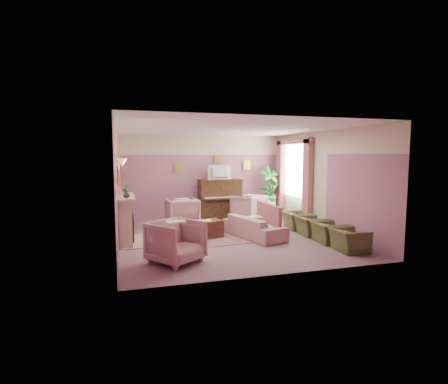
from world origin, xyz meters
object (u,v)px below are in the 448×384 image
object	(u,v)px
sofa	(254,223)
floral_armchair_left	(182,211)
olive_chair_d	(296,218)
olive_chair_b	(328,229)
television	(220,171)
olive_chair_c	(311,223)
olive_chair_a	(349,236)
side_table	(268,207)
floral_armchair_front	(176,240)
piano	(220,199)
coffee_table	(203,230)
floral_armchair_right	(249,206)

from	to	relation	value
sofa	floral_armchair_left	distance (m)	2.52
olive_chair_d	olive_chair_b	bearing A→B (deg)	-90.00
sofa	olive_chair_b	distance (m)	1.84
television	olive_chair_c	xyz separation A→B (m)	(1.66, -3.03, -1.27)
olive_chair_a	side_table	distance (m)	4.61
television	olive_chair_b	xyz separation A→B (m)	(1.66, -3.85, -1.27)
olive_chair_a	olive_chair_b	distance (m)	0.82
television	olive_chair_b	size ratio (longest dim) A/B	1.03
floral_armchair_front	olive_chair_a	size ratio (longest dim) A/B	1.21
piano	olive_chair_b	bearing A→B (deg)	-66.87
coffee_table	sofa	size ratio (longest dim) A/B	0.53
television	olive_chair_a	world-z (taller)	television
floral_armchair_right	sofa	bearing A→B (deg)	-106.83
piano	olive_chair_a	world-z (taller)	piano
television	olive_chair_b	world-z (taller)	television
floral_armchair_right	coffee_table	bearing A→B (deg)	-134.34
olive_chair_a	side_table	bearing A→B (deg)	89.35
olive_chair_a	olive_chair_d	bearing A→B (deg)	90.00
piano	olive_chair_c	distance (m)	3.51
television	olive_chair_c	distance (m)	3.68
coffee_table	olive_chair_b	xyz separation A→B (m)	(2.85, -1.29, 0.11)
television	floral_armchair_right	distance (m)	1.49
coffee_table	olive_chair_d	size ratio (longest dim) A/B	1.29
coffee_table	floral_armchair_left	bearing A→B (deg)	98.31
piano	coffee_table	distance (m)	2.89
olive_chair_b	side_table	bearing A→B (deg)	89.21
olive_chair_a	olive_chair_c	bearing A→B (deg)	90.00
coffee_table	olive_chair_a	world-z (taller)	olive_chair_a
sofa	olive_chair_d	xyz separation A→B (m)	(1.54, 0.63, -0.05)
floral_armchair_right	side_table	bearing A→B (deg)	26.24
olive_chair_b	television	bearing A→B (deg)	113.40
olive_chair_d	sofa	bearing A→B (deg)	-157.72
television	floral_armchair_front	world-z (taller)	television
olive_chair_b	coffee_table	bearing A→B (deg)	155.64
floral_armchair_front	side_table	bearing A→B (deg)	48.47
olive_chair_b	olive_chair_c	xyz separation A→B (m)	(0.00, 0.82, 0.00)
olive_chair_b	sofa	bearing A→B (deg)	146.72
television	floral_armchair_front	xyz separation A→B (m)	(-2.14, -4.41, -1.13)
floral_armchair_left	olive_chair_b	bearing A→B (deg)	-43.98
television	olive_chair_a	xyz separation A→B (m)	(1.66, -4.67, -1.27)
piano	floral_armchair_left	world-z (taller)	piano
floral_armchair_front	olive_chair_d	size ratio (longest dim) A/B	1.21
piano	floral_armchair_left	distance (m)	1.71
floral_armchair_left	olive_chair_d	bearing A→B (deg)	-23.53
olive_chair_d	side_table	xyz separation A→B (m)	(0.05, 2.15, 0.02)
floral_armchair_right	floral_armchair_front	bearing A→B (deg)	-127.21
coffee_table	sofa	bearing A→B (deg)	-12.05
olive_chair_b	olive_chair_c	bearing A→B (deg)	90.00
olive_chair_d	side_table	distance (m)	2.15
coffee_table	olive_chair_a	size ratio (longest dim) A/B	1.29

